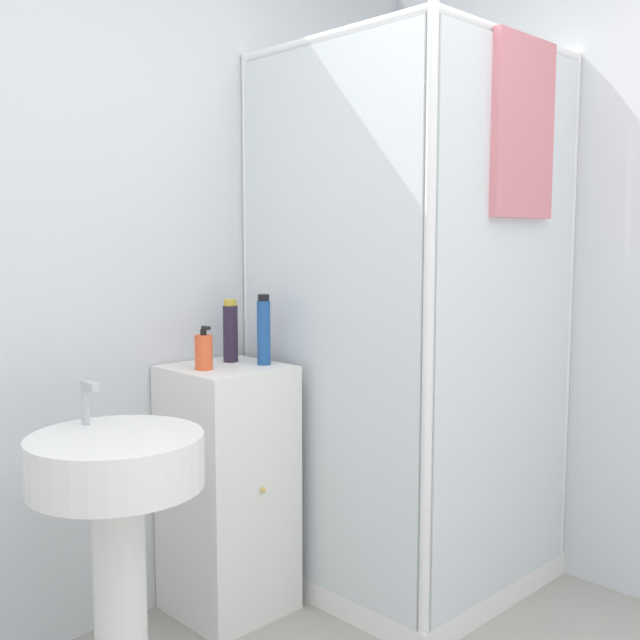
{
  "coord_description": "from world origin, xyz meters",
  "views": [
    {
      "loc": [
        -1.11,
        -0.67,
        1.37
      ],
      "look_at": [
        0.62,
        1.1,
        1.1
      ],
      "focal_mm": 42.0,
      "sensor_mm": 36.0,
      "label": 1
    }
  ],
  "objects_px": {
    "sink": "(117,503)",
    "shampoo_bottle_tall_black": "(230,331)",
    "shampoo_bottle_blue": "(264,331)",
    "soap_dispenser": "(204,352)"
  },
  "relations": [
    {
      "from": "soap_dispenser",
      "to": "shampoo_bottle_tall_black",
      "type": "distance_m",
      "value": 0.19
    },
    {
      "from": "sink",
      "to": "shampoo_bottle_blue",
      "type": "xyz_separation_m",
      "value": [
        0.71,
        0.2,
        0.41
      ]
    },
    {
      "from": "sink",
      "to": "shampoo_bottle_blue",
      "type": "distance_m",
      "value": 0.85
    },
    {
      "from": "sink",
      "to": "shampoo_bottle_tall_black",
      "type": "bearing_deg",
      "value": 26.94
    },
    {
      "from": "soap_dispenser",
      "to": "shampoo_bottle_blue",
      "type": "relative_size",
      "value": 0.6
    },
    {
      "from": "shampoo_bottle_tall_black",
      "to": "shampoo_bottle_blue",
      "type": "distance_m",
      "value": 0.15
    },
    {
      "from": "soap_dispenser",
      "to": "shampoo_bottle_blue",
      "type": "distance_m",
      "value": 0.24
    },
    {
      "from": "sink",
      "to": "soap_dispenser",
      "type": "relative_size",
      "value": 6.18
    },
    {
      "from": "shampoo_bottle_tall_black",
      "to": "shampoo_bottle_blue",
      "type": "xyz_separation_m",
      "value": [
        0.05,
        -0.14,
        0.01
      ]
    },
    {
      "from": "shampoo_bottle_blue",
      "to": "soap_dispenser",
      "type": "bearing_deg",
      "value": 162.27
    }
  ]
}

